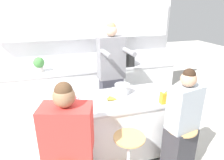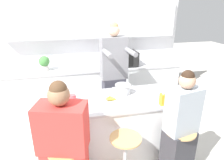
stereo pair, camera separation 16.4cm
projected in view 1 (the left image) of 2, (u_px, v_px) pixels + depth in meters
The scene contains 16 objects.
ground_plane at pixel (113, 152), 3.00m from camera, with size 16.00×16.00×0.00m, color beige.
wall_back at pixel (88, 33), 4.00m from camera, with size 3.68×0.22×2.70m.
back_counter at pixel (93, 88), 4.14m from camera, with size 3.41×0.60×0.91m.
kitchen_island at pixel (114, 127), 2.84m from camera, with size 1.67×0.77×0.88m.
bar_stool_center at pixel (128, 160), 2.34m from camera, with size 0.38×0.38×0.69m.
bar_stool_rightmost at pixel (179, 150), 2.51m from camera, with size 0.38×0.38×0.69m.
person_cooking at pixel (111, 80), 3.31m from camera, with size 0.45×0.61×1.83m.
person_wrapped_blanket at pixel (69, 151), 2.03m from camera, with size 0.55×0.42×1.44m.
person_seated_near at pixel (181, 131), 2.40m from camera, with size 0.40×0.33×1.44m.
cooking_pot at pixel (122, 89), 2.84m from camera, with size 0.31×0.22×0.14m.
fruit_bowl at pixel (159, 90), 2.90m from camera, with size 0.21×0.21×0.06m.
coffee_cup_near at pixel (73, 99), 2.59m from camera, with size 0.11×0.08×0.09m.
banana_bunch at pixel (111, 99), 2.65m from camera, with size 0.17×0.12×0.05m.
juice_carton at pixel (163, 98), 2.55m from camera, with size 0.08×0.08×0.17m.
microwave at pixel (120, 58), 4.06m from camera, with size 0.47×0.40×0.29m.
potted_plant at pixel (39, 64), 3.65m from camera, with size 0.20×0.20×0.28m.
Camera 1 is at (-0.73, -2.31, 2.08)m, focal length 32.00 mm.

